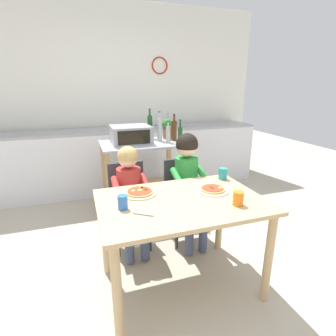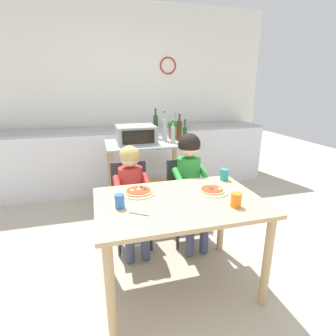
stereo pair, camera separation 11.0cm
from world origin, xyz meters
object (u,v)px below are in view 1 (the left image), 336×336
child_in_green_shirt (188,175)px  drinking_cup_teal (223,174)px  bottle_slim_sauce (150,126)px  kitchen_island_cart (142,166)px  drinking_cup_blue (123,202)px  dining_chair_left (129,199)px  toaster_oven (131,134)px  potted_herb_plant (167,128)px  dining_chair_right (183,194)px  dining_table (181,214)px  drinking_cup_orange (238,198)px  pizza_plate_cream (140,192)px  serving_spoon (143,214)px  bottle_dark_olive_oil (168,134)px  child_in_red_shirt (130,188)px  pizza_plate_white (213,190)px  bottle_tall_green_wine (160,130)px  bottle_clear_vinegar (180,135)px  bottle_brown_beer (174,130)px

child_in_green_shirt → drinking_cup_teal: (0.21, -0.26, 0.07)m
bottle_slim_sauce → child_in_green_shirt: (0.08, -1.06, -0.32)m
kitchen_island_cart → drinking_cup_blue: bearing=-108.3°
drinking_cup_teal → dining_chair_left: bearing=151.2°
drinking_cup_teal → toaster_oven: bearing=118.0°
potted_herb_plant → bottle_slim_sauce: bearing=160.8°
potted_herb_plant → dining_chair_right: (-0.12, -0.87, -0.53)m
dining_table → drinking_cup_orange: bearing=-31.1°
pizza_plate_cream → serving_spoon: bearing=-99.5°
bottle_dark_olive_oil → dining_table: bearing=-104.7°
kitchen_island_cart → child_in_red_shirt: size_ratio=0.95×
bottle_dark_olive_oil → dining_chair_left: 0.96m
kitchen_island_cart → drinking_cup_orange: size_ratio=9.73×
dining_table → bottle_dark_olive_oil: bearing=75.3°
potted_herb_plant → child_in_red_shirt: size_ratio=0.25×
dining_table → pizza_plate_cream: bearing=142.4°
pizza_plate_white → serving_spoon: bearing=-160.7°
potted_herb_plant → dining_chair_right: bearing=-98.0°
bottle_dark_olive_oil → dining_chair_right: bearing=-94.3°
bottle_dark_olive_oil → child_in_red_shirt: (-0.59, -0.69, -0.34)m
drinking_cup_teal → serving_spoon: (-0.82, -0.43, -0.04)m
bottle_tall_green_wine → drinking_cup_teal: (0.24, -1.11, -0.23)m
dining_table → child_in_green_shirt: bearing=62.3°
child_in_red_shirt → potted_herb_plant: bearing=54.7°
bottle_slim_sauce → child_in_red_shirt: bottle_slim_sauce is taller
drinking_cup_orange → drinking_cup_teal: (0.17, 0.50, 0.00)m
bottle_clear_vinegar → pizza_plate_cream: bearing=-126.0°
child_in_red_shirt → pizza_plate_cream: bearing=-90.0°
child_in_green_shirt → bottle_brown_beer: bearing=79.2°
bottle_brown_beer → potted_herb_plant: (-0.04, 0.16, 0.01)m
potted_herb_plant → serving_spoon: size_ratio=1.76×
pizza_plate_white → drinking_cup_teal: drinking_cup_teal is taller
toaster_oven → bottle_brown_beer: size_ratio=1.40×
pizza_plate_white → drinking_cup_orange: (0.05, -0.28, 0.04)m
bottle_brown_beer → pizza_plate_cream: (-0.71, -1.18, -0.25)m
bottle_clear_vinegar → drinking_cup_teal: bottle_clear_vinegar is taller
child_in_red_shirt → serving_spoon: 0.73m
bottle_brown_beer → dining_table: (-0.45, -1.38, -0.38)m
bottle_dark_olive_oil → pizza_plate_white: size_ratio=1.01×
drinking_cup_teal → bottle_slim_sauce: bearing=102.8°
dining_table → dining_chair_right: dining_chair_right is taller
toaster_oven → dining_table: bearing=-86.5°
bottle_dark_olive_oil → dining_table: (-0.33, -1.28, -0.35)m
bottle_dark_olive_oil → serving_spoon: bearing=-114.7°
potted_herb_plant → dining_chair_right: potted_herb_plant is taller
kitchen_island_cart → potted_herb_plant: bearing=23.1°
bottle_dark_olive_oil → pizza_plate_white: bearing=-92.2°
bottle_dark_olive_oil → drinking_cup_orange: bottle_dark_olive_oil is taller
dining_chair_right → pizza_plate_cream: size_ratio=3.16×
bottle_tall_green_wine → dining_table: bearing=-100.8°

